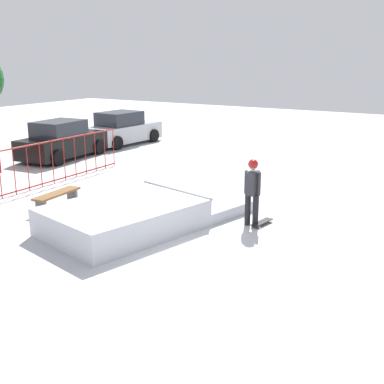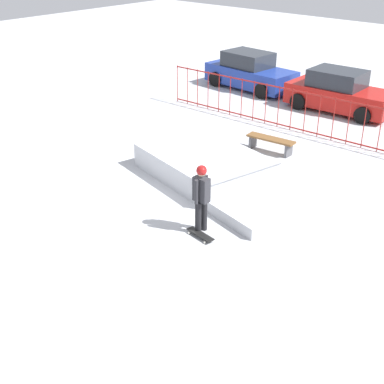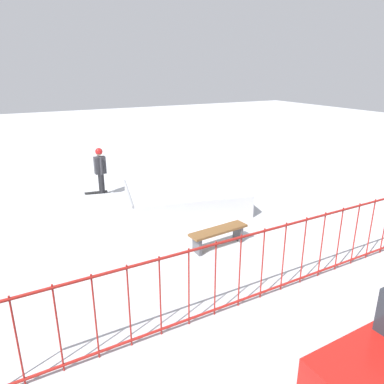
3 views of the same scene
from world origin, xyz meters
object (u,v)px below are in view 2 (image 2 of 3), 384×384
(parked_car_blue, at_px, (250,72))
(parked_car_red, at_px, (339,93))
(skate_ramp, at_px, (214,170))
(skateboard, at_px, (200,234))
(skater, at_px, (201,194))
(park_bench, at_px, (271,142))

(parked_car_blue, bearing_deg, parked_car_red, 0.33)
(skate_ramp, relative_size, parked_car_red, 1.41)
(parked_car_red, bearing_deg, skate_ramp, -88.66)
(skateboard, height_order, parked_car_blue, parked_car_blue)
(skate_ramp, height_order, skater, skater)
(skate_ramp, relative_size, parked_car_blue, 1.38)
(park_bench, bearing_deg, parked_car_red, 94.68)
(skateboard, xyz_separation_m, parked_car_red, (-2.19, 10.85, 0.65))
(skateboard, bearing_deg, park_bench, 115.76)
(parked_car_red, bearing_deg, parked_car_blue, 174.16)
(skateboard, bearing_deg, parked_car_blue, 129.11)
(skate_ramp, height_order, park_bench, skate_ramp)
(skater, relative_size, skateboard, 2.10)
(skate_ramp, xyz_separation_m, park_bench, (-0.01, 2.87, 0.04))
(parked_car_blue, bearing_deg, park_bench, -44.37)
(skate_ramp, relative_size, skateboard, 7.12)
(skater, height_order, parked_car_blue, skater)
(parked_car_blue, xyz_separation_m, parked_car_red, (4.54, -0.32, 0.00))
(parked_car_blue, bearing_deg, skater, -54.66)
(park_bench, relative_size, parked_car_red, 0.39)
(skate_ramp, distance_m, skateboard, 3.16)
(skateboard, distance_m, parked_car_red, 11.08)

